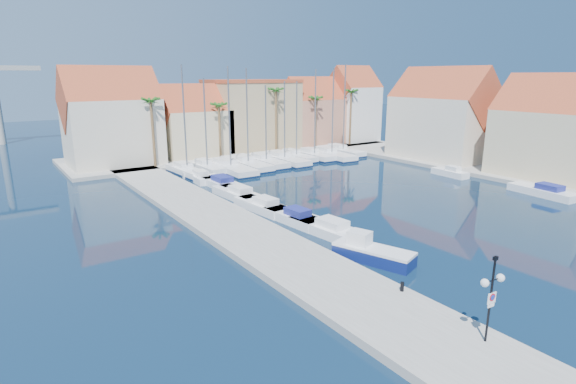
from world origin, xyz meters
The scene contains 38 objects.
ground centered at (0.00, 0.00, 0.00)m, with size 260.00×260.00×0.00m, color black.
quay_west centered at (-9.00, 13.50, 0.25)m, with size 6.00×77.00×0.50m, color gray.
shore_north centered at (10.00, 48.00, 0.25)m, with size 54.00×16.00×0.50m, color gray.
shore_east centered at (32.00, 15.00, 0.25)m, with size 12.00×60.00×0.50m, color gray.
lamp_post centered at (-7.29, -8.53, 3.33)m, with size 1.46×0.50×4.31m.
bollard centered at (-6.60, -2.81, 0.78)m, with size 0.22×0.22×0.55m, color black.
fishing_boat centered at (-4.08, 2.22, 0.66)m, with size 3.61×5.97×1.98m.
motorboat_west_0 centered at (-3.10, 8.28, 0.51)m, with size 2.96×7.27×1.40m.
motorboat_west_1 centered at (-3.60, 12.32, 0.51)m, with size 2.55×6.50×1.40m.
motorboat_west_2 centered at (-3.99, 17.00, 0.51)m, with size 2.65×6.87×1.40m.
motorboat_west_3 centered at (-3.80, 22.33, 0.51)m, with size 2.60×7.11×1.40m.
motorboat_west_4 centered at (-3.07, 28.02, 0.51)m, with size 2.45×7.45×1.40m.
motorboat_west_5 centered at (-3.83, 32.21, 0.51)m, with size 2.34×6.21×1.40m.
motorboat_west_6 centered at (-3.82, 37.09, 0.51)m, with size 2.51×6.66×1.40m.
motorboat_east_0 centered at (23.99, 4.31, 0.51)m, with size 3.08×7.31×1.40m.
motorboat_east_1 centered at (23.99, 16.14, 0.51)m, with size 1.92×5.02×1.40m.
sailboat_0 centered at (-3.95, 36.18, 0.64)m, with size 2.72×8.78×13.98m.
sailboat_1 centered at (-0.82, 36.79, 0.62)m, with size 2.36×8.29×12.33m.
sailboat_2 centered at (1.80, 35.18, 0.58)m, with size 3.39×11.75×13.81m.
sailboat_3 centered at (5.09, 36.20, 0.58)m, with size 3.20×11.16×13.62m.
sailboat_4 centered at (8.09, 36.16, 0.57)m, with size 2.73×10.02×11.37m.
sailboat_5 centered at (11.26, 36.19, 0.56)m, with size 2.93×11.02×11.89m.
sailboat_6 centered at (13.97, 36.85, 0.60)m, with size 2.63×8.86×11.85m.
sailboat_7 centered at (16.89, 36.08, 0.62)m, with size 2.41×8.84×13.55m.
sailboat_8 centered at (19.73, 35.39, 0.58)m, with size 3.79×11.15×13.68m.
sailboat_9 centered at (23.23, 36.68, 0.62)m, with size 2.58×9.53×14.34m.
building_0 centered at (-10.00, 47.00, 6.52)m, with size 12.30×9.00×13.50m.
building_1 centered at (2.00, 47.00, 5.30)m, with size 10.30×8.00×11.00m.
building_2 centered at (13.00, 48.00, 6.26)m, with size 14.20×10.20×11.50m.
building_3 centered at (25.00, 47.00, 5.86)m, with size 10.30×8.00×12.00m.
building_4 centered at (34.00, 46.00, 6.97)m, with size 8.30×8.00×14.00m.
building_5 centered at (32.00, 8.00, 5.96)m, with size 9.00×12.30×12.50m.
building_6 centered at (32.00, 24.00, 6.52)m, with size 9.00×14.30×13.50m.
palm_0 centered at (-6.00, 42.00, 9.08)m, with size 2.60×2.60×10.15m.
palm_1 centered at (4.00, 42.00, 8.14)m, with size 2.60×2.60×9.15m.
palm_2 centered at (14.00, 42.00, 10.02)m, with size 2.60×2.60×11.15m.
palm_3 centered at (22.00, 42.00, 8.61)m, with size 2.60×2.60×9.65m.
palm_4 centered at (30.00, 42.00, 9.55)m, with size 2.60×2.60×10.65m.
Camera 1 is at (-25.58, -18.62, 12.64)m, focal length 28.00 mm.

